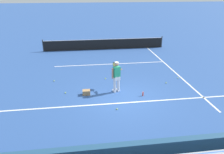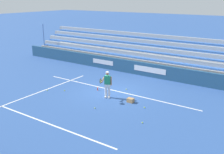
# 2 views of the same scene
# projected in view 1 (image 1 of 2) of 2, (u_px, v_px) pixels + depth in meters

# --- Properties ---
(ground_plane) EXTENTS (160.00, 160.00, 0.00)m
(ground_plane) POSITION_uv_depth(u_px,v_px,m) (124.00, 98.00, 11.32)
(ground_plane) COLOR #2D5193
(court_baseline_white) EXTENTS (12.00, 0.10, 0.01)m
(court_baseline_white) POSITION_uv_depth(u_px,v_px,m) (126.00, 103.00, 10.86)
(court_baseline_white) COLOR white
(court_baseline_white) RESTS_ON ground
(court_sideline_white) EXTENTS (0.10, 12.00, 0.01)m
(court_sideline_white) POSITION_uv_depth(u_px,v_px,m) (171.00, 68.00, 15.51)
(court_sideline_white) COLOR white
(court_sideline_white) RESTS_ON ground
(court_service_line_white) EXTENTS (8.22, 0.10, 0.01)m
(court_service_line_white) POSITION_uv_depth(u_px,v_px,m) (111.00, 64.00, 16.36)
(court_service_line_white) COLOR white
(court_service_line_white) RESTS_ON ground
(tennis_player) EXTENTS (0.58, 1.07, 1.71)m
(tennis_player) POSITION_uv_depth(u_px,v_px,m) (116.00, 76.00, 11.70)
(tennis_player) COLOR silver
(tennis_player) RESTS_ON ground
(ball_box_cardboard) EXTENTS (0.41, 0.31, 0.26)m
(ball_box_cardboard) POSITION_uv_depth(u_px,v_px,m) (86.00, 92.00, 11.64)
(ball_box_cardboard) COLOR #A87F51
(ball_box_cardboard) RESTS_ON ground
(tennis_ball_far_right) EXTENTS (0.07, 0.07, 0.07)m
(tennis_ball_far_right) POSITION_uv_depth(u_px,v_px,m) (117.00, 109.00, 10.23)
(tennis_ball_far_right) COLOR #CCE533
(tennis_ball_far_right) RESTS_ON ground
(tennis_ball_on_baseline) EXTENTS (0.07, 0.07, 0.07)m
(tennis_ball_on_baseline) POSITION_uv_depth(u_px,v_px,m) (54.00, 81.00, 13.34)
(tennis_ball_on_baseline) COLOR #CCE533
(tennis_ball_on_baseline) RESTS_ON ground
(tennis_ball_stray_back) EXTENTS (0.07, 0.07, 0.07)m
(tennis_ball_stray_back) POSITION_uv_depth(u_px,v_px,m) (166.00, 83.00, 13.05)
(tennis_ball_stray_back) COLOR #CCE533
(tennis_ball_stray_back) RESTS_ON ground
(tennis_ball_by_box) EXTENTS (0.07, 0.07, 0.07)m
(tennis_ball_by_box) POSITION_uv_depth(u_px,v_px,m) (105.00, 79.00, 13.66)
(tennis_ball_by_box) COLOR #CCE533
(tennis_ball_by_box) RESTS_ON ground
(tennis_ball_far_left) EXTENTS (0.07, 0.07, 0.07)m
(tennis_ball_far_left) POSITION_uv_depth(u_px,v_px,m) (65.00, 93.00, 11.81)
(tennis_ball_far_left) COLOR #CCE533
(tennis_ball_far_left) RESTS_ON ground
(tennis_ball_near_player) EXTENTS (0.07, 0.07, 0.07)m
(tennis_ball_near_player) POSITION_uv_depth(u_px,v_px,m) (178.00, 78.00, 13.76)
(tennis_ball_near_player) COLOR #CCE533
(tennis_ball_near_player) RESTS_ON ground
(water_bottle) EXTENTS (0.07, 0.07, 0.22)m
(water_bottle) POSITION_uv_depth(u_px,v_px,m) (143.00, 94.00, 11.52)
(water_bottle) COLOR #EA4C33
(water_bottle) RESTS_ON ground
(tennis_net) EXTENTS (11.09, 0.09, 1.07)m
(tennis_net) POSITION_uv_depth(u_px,v_px,m) (104.00, 44.00, 20.13)
(tennis_net) COLOR #33383D
(tennis_net) RESTS_ON ground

